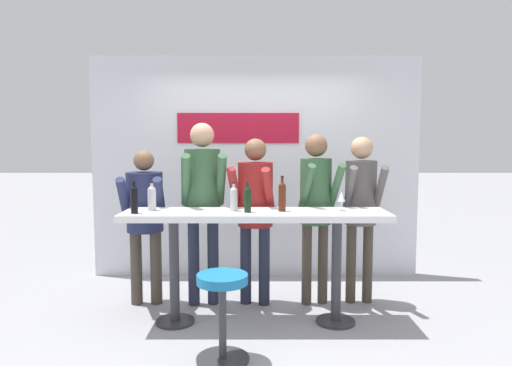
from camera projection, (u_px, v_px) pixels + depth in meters
The scene contains 15 objects.
ground_plane at pixel (256, 322), 4.21m from camera, with size 40.00×40.00×0.00m, color #9E9EA3.
back_wall at pixel (256, 167), 5.61m from camera, with size 3.99×0.12×2.69m.
tasting_table at pixel (256, 230), 4.13m from camera, with size 2.39×0.55×1.04m.
bar_stool at pixel (223, 303), 3.44m from camera, with size 0.41×0.41×0.67m.
person_far_left at pixel (145, 210), 4.61m from camera, with size 0.46×0.53×1.58m.
person_left at pixel (203, 192), 4.58m from camera, with size 0.49×0.61×1.85m.
person_center_left at pixel (255, 202), 4.60m from camera, with size 0.49×0.59×1.70m.
person_center at pixel (317, 198), 4.60m from camera, with size 0.45×0.57×1.74m.
person_center_right at pixel (362, 200), 4.64m from camera, with size 0.38×0.51×1.71m.
wine_bottle_0 at pixel (234, 198), 4.13m from camera, with size 0.07×0.07×0.26m.
wine_bottle_1 at pixel (248, 199), 4.05m from camera, with size 0.06×0.06×0.27m.
wine_bottle_2 at pixel (153, 197), 4.15m from camera, with size 0.08×0.08×0.27m.
wine_bottle_3 at pixel (283, 195), 4.11m from camera, with size 0.07×0.07×0.32m.
wine_bottle_4 at pixel (135, 198), 3.98m from camera, with size 0.06×0.06×0.29m.
wine_glass_0 at pixel (342, 197), 4.13m from camera, with size 0.07×0.07×0.18m.
Camera 1 is at (0.01, -4.07, 1.67)m, focal length 32.00 mm.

